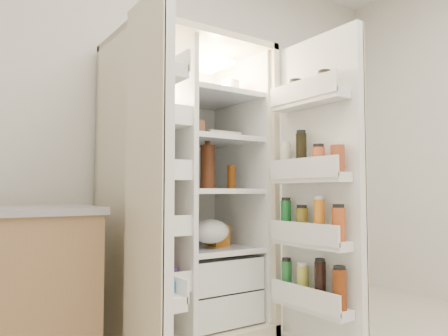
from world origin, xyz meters
TOP-DOWN VIEW (x-y plane):
  - wall_back at (0.00, 2.00)m, footprint 4.00×0.02m
  - refrigerator at (-0.13, 1.65)m, footprint 0.92×0.70m
  - freezer_door at (-0.65, 1.05)m, footprint 0.15×0.40m
  - fridge_door at (0.33, 0.96)m, footprint 0.17×0.58m

SIDE VIEW (x-z plane):
  - refrigerator at x=-0.13m, z-range -0.15..1.65m
  - fridge_door at x=0.33m, z-range 0.01..1.73m
  - freezer_door at x=-0.65m, z-range 0.03..1.75m
  - wall_back at x=0.00m, z-range 0.00..2.70m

